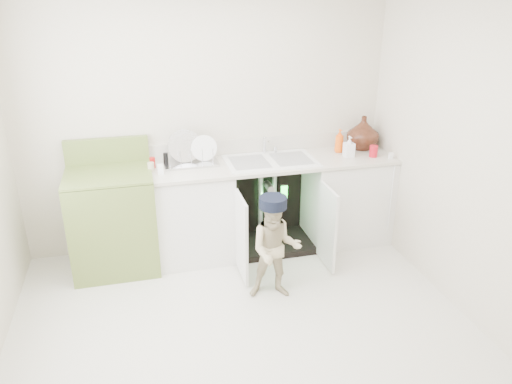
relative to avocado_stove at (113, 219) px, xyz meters
The scene contains 5 objects.
ground 1.58m from the avocado_stove, 51.77° to the right, with size 3.50×3.50×0.00m, color beige.
room_shell 1.69m from the avocado_stove, 51.77° to the right, with size 6.00×5.50×1.26m.
counter_run 1.51m from the avocado_stove, ahead, with size 2.44×1.02×1.24m.
avocado_stove is the anchor object (origin of this frame).
repair_worker 1.53m from the avocado_stove, 33.01° to the right, with size 0.51×0.73×0.90m.
Camera 1 is at (-0.68, -3.08, 2.44)m, focal length 35.00 mm.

